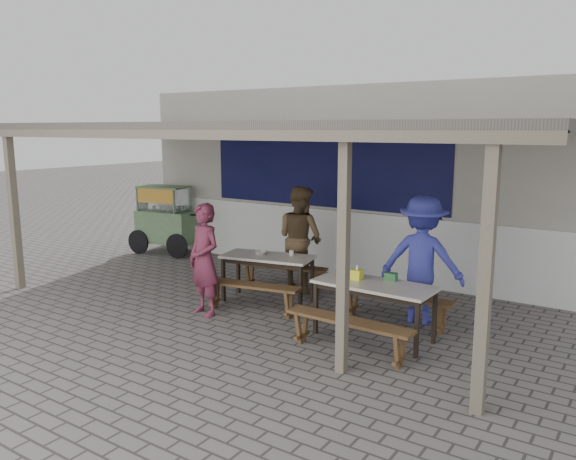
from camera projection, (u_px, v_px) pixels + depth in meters
The scene contains 17 objects.
ground at pixel (232, 313), 8.41m from camera, with size 60.00×60.00×0.00m, color #66605C.
back_wall at pixel (346, 180), 11.03m from camera, with size 9.00×1.28×3.50m.
warung_roof at pixel (267, 129), 8.65m from camera, with size 9.00×4.21×2.81m.
table_left at pixel (268, 260), 8.85m from camera, with size 1.53×0.92×0.75m.
bench_left_street at pixel (251, 291), 8.35m from camera, with size 1.56×0.59×0.45m.
bench_left_wall at pixel (283, 272), 9.47m from camera, with size 1.56×0.59×0.45m.
table_right at pixel (374, 289), 7.28m from camera, with size 1.58×0.73×0.75m.
bench_right_street at pixel (348, 328), 6.80m from camera, with size 1.66×0.33×0.45m.
bench_right_wall at pixel (395, 300), 7.87m from camera, with size 1.66×0.33×0.45m.
vendor_cart at pixel (166, 217), 12.31m from camera, with size 1.81×0.90×1.48m.
patron_street_side at pixel (204, 260), 8.21m from camera, with size 0.61×0.40×1.66m, color maroon.
patron_wall_side at pixel (300, 238), 9.52m from camera, with size 0.87×0.67×1.78m, color brown.
patron_right_table at pixel (422, 260), 7.88m from camera, with size 1.17×0.67×1.81m, color #383DAB.
tissue_box at pixel (357, 275), 7.43m from camera, with size 0.13×0.13×0.13m, color yellow.
donation_box at pixel (391, 277), 7.38m from camera, with size 0.16×0.10×0.10m, color #2E6838.
condiment_jar at pixel (292, 253), 8.85m from camera, with size 0.07×0.07×0.08m, color silver.
condiment_bowl at pixel (260, 253), 8.93m from camera, with size 0.17×0.17×0.04m, color silver.
Camera 1 is at (5.18, -6.22, 2.73)m, focal length 35.00 mm.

